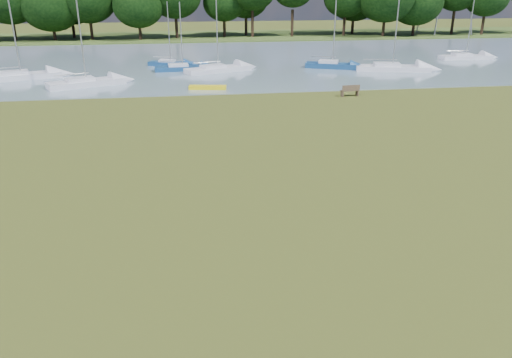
{
  "coord_description": "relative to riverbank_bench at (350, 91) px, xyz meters",
  "views": [
    {
      "loc": [
        -2.2,
        -20.97,
        9.08
      ],
      "look_at": [
        0.66,
        -2.0,
        1.51
      ],
      "focal_mm": 35.0,
      "sensor_mm": 36.0,
      "label": 1
    }
  ],
  "objects": [
    {
      "name": "sailboat_3",
      "position": [
        -15.37,
        19.19,
        -0.04
      ],
      "size": [
        5.33,
        3.03,
        7.07
      ],
      "rotation": [
        0.0,
        0.0,
        -0.33
      ],
      "color": "navy",
      "rests_on": "river"
    },
    {
      "name": "sailboat_8",
      "position": [
        2.75,
        14.56,
        0.08
      ],
      "size": [
        6.19,
        3.97,
        7.99
      ],
      "rotation": [
        0.0,
        0.0,
        -0.41
      ],
      "color": "navy",
      "rests_on": "river"
    },
    {
      "name": "sailboat_7",
      "position": [
        21.47,
        18.92,
        -0.02
      ],
      "size": [
        6.61,
        1.96,
        7.44
      ],
      "rotation": [
        0.0,
        0.0,
        -0.02
      ],
      "color": "silver",
      "rests_on": "river"
    },
    {
      "name": "sailboat_2",
      "position": [
        -23.08,
        7.83,
        0.07
      ],
      "size": [
        7.16,
        4.7,
        10.36
      ],
      "rotation": [
        0.0,
        0.0,
        0.43
      ],
      "color": "silver",
      "rests_on": "river"
    },
    {
      "name": "sailboat_1",
      "position": [
        -10.27,
        14.02,
        0.02
      ],
      "size": [
        7.51,
        4.68,
        9.61
      ],
      "rotation": [
        0.0,
        0.0,
        0.39
      ],
      "color": "silver",
      "rests_on": "river"
    },
    {
      "name": "sailboat_9",
      "position": [
        -14.03,
        15.48,
        -0.01
      ],
      "size": [
        6.23,
        2.2,
        7.15
      ],
      "rotation": [
        0.0,
        0.0,
        0.08
      ],
      "color": "navy",
      "rests_on": "river"
    },
    {
      "name": "sailboat_0",
      "position": [
        8.76,
        11.94,
        0.04
      ],
      "size": [
        8.21,
        4.02,
        9.43
      ],
      "rotation": [
        0.0,
        0.0,
        -0.24
      ],
      "color": "silver",
      "rests_on": "river"
    },
    {
      "name": "ground",
      "position": [
        -12.07,
        -19.71,
        -0.5
      ],
      "size": [
        220.0,
        220.0,
        0.0
      ],
      "primitive_type": "plane",
      "color": "brown"
    },
    {
      "name": "kayak",
      "position": [
        -11.89,
        4.64,
        -0.28
      ],
      "size": [
        3.45,
        1.38,
        0.34
      ],
      "primitive_type": "cube",
      "rotation": [
        0.0,
        0.0,
        -0.18
      ],
      "color": "yellow",
      "rests_on": "river"
    },
    {
      "name": "riverbank_bench",
      "position": [
        0.0,
        0.0,
        0.0
      ],
      "size": [
        1.65,
        0.64,
        0.99
      ],
      "rotation": [
        0.0,
        0.0,
        0.1
      ],
      "color": "brown",
      "rests_on": "ground"
    },
    {
      "name": "sailboat_4",
      "position": [
        -30.16,
        12.52,
        0.07
      ],
      "size": [
        7.76,
        4.55,
        10.57
      ],
      "rotation": [
        0.0,
        0.0,
        0.35
      ],
      "color": "silver",
      "rests_on": "river"
    },
    {
      "name": "river",
      "position": [
        -12.07,
        22.29,
        -0.5
      ],
      "size": [
        220.0,
        40.0,
        0.1
      ],
      "primitive_type": "cube",
      "color": "gray",
      "rests_on": "ground"
    },
    {
      "name": "far_bank",
      "position": [
        -12.07,
        52.29,
        -0.5
      ],
      "size": [
        220.0,
        20.0,
        0.4
      ],
      "primitive_type": "cube",
      "color": "#4C6626",
      "rests_on": "ground"
    }
  ]
}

